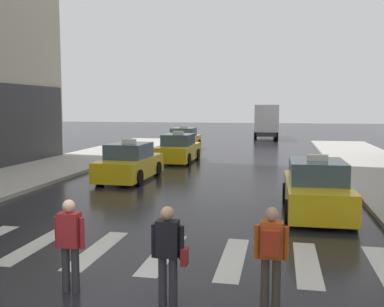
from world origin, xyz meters
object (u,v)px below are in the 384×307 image
pedestrian_with_backpack (271,249)px  pedestrian_with_handbag (169,250)px  taxi_third (179,149)px  taxi_second (130,163)px  box_truck (266,120)px  taxi_fourth (184,140)px  taxi_lead (316,190)px  pedestrian_plain_coat (70,240)px

pedestrian_with_backpack → pedestrian_with_handbag: bearing=-171.9°
taxi_third → pedestrian_with_backpack: (5.68, -18.25, 0.25)m
pedestrian_with_handbag → taxi_second: bearing=111.8°
taxi_third → box_truck: bearing=77.1°
taxi_third → box_truck: 19.78m
taxi_fourth → taxi_lead: bearing=-66.6°
box_truck → pedestrian_plain_coat: (-2.19, -37.55, -0.91)m
taxi_third → pedestrian_plain_coat: size_ratio=2.76×
pedestrian_plain_coat → pedestrian_with_backpack: bearing=1.0°
taxi_fourth → pedestrian_plain_coat: bearing=-82.2°
taxi_fourth → box_truck: box_truck is taller
box_truck → pedestrian_plain_coat: box_truck is taller
box_truck → pedestrian_with_handbag: (-0.38, -37.73, -0.92)m
box_truck → taxi_lead: bearing=-85.4°
pedestrian_with_backpack → pedestrian_plain_coat: 3.44m
taxi_second → pedestrian_plain_coat: (2.93, -11.69, 0.21)m
taxi_lead → taxi_second: (-7.60, 4.83, 0.00)m
pedestrian_with_backpack → pedestrian_with_handbag: size_ratio=1.00×
taxi_second → taxi_third: 6.65m
taxi_second → pedestrian_plain_coat: 12.05m
taxi_second → pedestrian_with_handbag: 12.78m
taxi_lead → pedestrian_with_backpack: taxi_lead is taller
pedestrian_plain_coat → taxi_lead: bearing=55.8°
pedestrian_with_backpack → pedestrian_with_handbag: 1.65m
taxi_fourth → box_truck: (5.70, 11.79, 1.13)m
taxi_second → taxi_third: bearing=84.0°
pedestrian_with_backpack → pedestrian_with_handbag: same height
taxi_second → pedestrian_with_handbag: bearing=-68.2°
taxi_lead → pedestrian_with_backpack: bearing=-100.2°
taxi_fourth → pedestrian_plain_coat: taxi_fourth is taller
taxi_second → box_truck: bearing=78.8°
taxi_lead → pedestrian_with_handbag: (-2.86, -7.03, 0.21)m
pedestrian_with_backpack → taxi_lead: bearing=79.8°
taxi_fourth → pedestrian_with_handbag: taxi_fourth is taller
taxi_third → pedestrian_with_handbag: (4.05, -18.48, 0.21)m
taxi_lead → pedestrian_with_backpack: size_ratio=2.77×
taxi_lead → taxi_fourth: bearing=113.4°
taxi_third → pedestrian_plain_coat: taxi_third is taller
taxi_lead → pedestrian_with_handbag: taxi_lead is taller
pedestrian_plain_coat → taxi_fourth: bearing=97.8°
taxi_lead → taxi_fourth: size_ratio=1.00×
taxi_second → pedestrian_with_backpack: bearing=-61.3°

